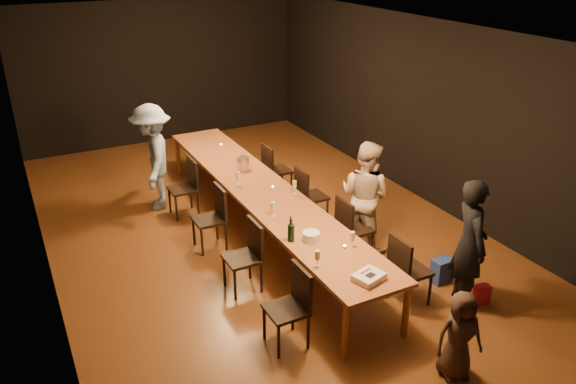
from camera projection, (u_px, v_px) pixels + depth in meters
name	position (u px, v px, depth m)	size (l,w,h in m)	color
ground	(263.00, 234.00, 8.56)	(10.00, 10.00, 0.00)	#4D2713
room_shell	(260.00, 101.00, 7.70)	(6.04, 10.04, 3.02)	black
table	(262.00, 192.00, 8.27)	(0.90, 6.00, 0.75)	#99532C
chair_right_0	(410.00, 270.00, 6.79)	(0.42, 0.42, 0.93)	black
chair_right_1	(355.00, 228.00, 7.76)	(0.42, 0.42, 0.93)	black
chair_right_2	(312.00, 196.00, 8.73)	(0.42, 0.42, 0.93)	black
chair_right_3	(277.00, 170.00, 9.69)	(0.42, 0.42, 0.93)	black
chair_left_0	(286.00, 309.00, 6.08)	(0.42, 0.42, 0.93)	black
chair_left_1	(242.00, 258.00, 7.04)	(0.42, 0.42, 0.93)	black
chair_left_2	(209.00, 219.00, 8.01)	(0.42, 0.42, 0.93)	black
chair_left_3	(183.00, 188.00, 8.98)	(0.42, 0.42, 0.93)	black
woman_birthday	(470.00, 244.00, 6.64)	(0.60, 0.39, 1.65)	black
woman_tan	(365.00, 196.00, 7.92)	(0.78, 0.61, 1.61)	beige
man_blue	(153.00, 157.00, 9.09)	(1.13, 0.65, 1.76)	#8BABD7
child	(459.00, 335.00, 5.63)	(0.48, 0.31, 0.99)	#3B2821
gift_bag_red	(481.00, 295.00, 6.90)	(0.22, 0.12, 0.26)	#BD1C41
gift_bag_blue	(442.00, 270.00, 7.32)	(0.26, 0.18, 0.33)	#24409D
birthday_cake	(369.00, 277.00, 6.07)	(0.38, 0.33, 0.08)	white
plate_stack	(311.00, 237.00, 6.83)	(0.21, 0.21, 0.12)	white
champagne_bottle	(291.00, 228.00, 6.78)	(0.08, 0.08, 0.35)	black
ice_bucket	(243.00, 164.00, 8.90)	(0.19, 0.19, 0.21)	silver
wineglass_0	(317.00, 259.00, 6.28)	(0.06, 0.06, 0.21)	beige
wineglass_1	(352.00, 240.00, 6.68)	(0.06, 0.06, 0.21)	beige
wineglass_2	(273.00, 209.00, 7.42)	(0.06, 0.06, 0.21)	silver
wineglass_3	(294.00, 187.00, 8.06)	(0.06, 0.06, 0.21)	beige
wineglass_4	(238.00, 178.00, 8.37)	(0.06, 0.06, 0.21)	silver
wineglass_5	(246.00, 162.00, 8.96)	(0.06, 0.06, 0.21)	silver
tealight_near	(345.00, 247.00, 6.70)	(0.05, 0.05, 0.03)	#B2B7B2
tealight_mid	(273.00, 188.00, 8.27)	(0.05, 0.05, 0.03)	#B2B7B2
tealight_far	(221.00, 145.00, 9.95)	(0.05, 0.05, 0.03)	#B2B7B2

